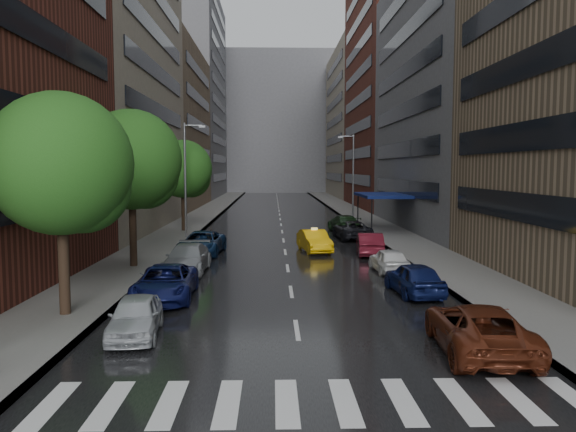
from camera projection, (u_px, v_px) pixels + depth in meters
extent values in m
plane|color=gray|center=(303.00, 372.00, 15.41)|extent=(220.00, 220.00, 0.00)
cube|color=black|center=(280.00, 216.00, 65.20)|extent=(14.00, 140.00, 0.01)
cube|color=gray|center=(202.00, 216.00, 64.95)|extent=(4.00, 140.00, 0.15)
cube|color=gray|center=(357.00, 215.00, 65.44)|extent=(4.00, 140.00, 0.15)
cube|color=silver|center=(50.00, 405.00, 13.25)|extent=(0.55, 2.80, 0.01)
cube|color=silver|center=(110.00, 404.00, 13.29)|extent=(0.55, 2.80, 0.01)
cube|color=silver|center=(169.00, 403.00, 13.32)|extent=(0.55, 2.80, 0.01)
cube|color=silver|center=(228.00, 403.00, 13.36)|extent=(0.55, 2.80, 0.01)
cube|color=silver|center=(287.00, 402.00, 13.40)|extent=(0.55, 2.80, 0.01)
cube|color=silver|center=(345.00, 401.00, 13.44)|extent=(0.55, 2.80, 0.01)
cube|color=silver|center=(403.00, 401.00, 13.48)|extent=(0.55, 2.80, 0.01)
cube|color=silver|center=(461.00, 400.00, 13.51)|extent=(0.55, 2.80, 0.01)
cube|color=silver|center=(518.00, 399.00, 13.55)|extent=(0.55, 2.80, 0.01)
cube|color=silver|center=(575.00, 399.00, 13.59)|extent=(0.55, 2.80, 0.01)
cube|color=gray|center=(112.00, 38.00, 49.40)|extent=(8.00, 28.00, 34.00)
cube|color=#937A5B|center=(170.00, 129.00, 77.80)|extent=(8.00, 28.00, 22.00)
cube|color=slate|center=(198.00, 97.00, 106.99)|extent=(8.00, 32.00, 38.00)
cube|color=slate|center=(448.00, 97.00, 50.64)|extent=(8.00, 28.00, 24.00)
cube|color=maroon|center=(386.00, 79.00, 78.02)|extent=(8.00, 28.00, 36.00)
cube|color=gray|center=(354.00, 124.00, 108.24)|extent=(8.00, 32.00, 28.00)
cube|color=slate|center=(276.00, 123.00, 131.56)|extent=(40.00, 14.00, 32.00)
cylinder|color=#382619|center=(64.00, 257.00, 20.81)|extent=(0.40, 0.40, 4.60)
sphere|color=#1E5116|center=(60.00, 164.00, 20.52)|extent=(5.25, 5.25, 5.25)
cylinder|color=#382619|center=(133.00, 225.00, 31.13)|extent=(0.40, 0.40, 4.84)
sphere|color=#1E5116|center=(131.00, 160.00, 30.82)|extent=(5.53, 5.53, 5.53)
cylinder|color=#382619|center=(184.00, 207.00, 48.88)|extent=(0.40, 0.40, 4.41)
sphere|color=#1E5116|center=(183.00, 169.00, 48.60)|extent=(5.04, 5.04, 5.04)
imported|color=#F6B60C|center=(314.00, 241.00, 37.41)|extent=(2.26, 4.63, 1.46)
imported|color=#AFB4B9|center=(135.00, 316.00, 18.63)|extent=(1.99, 4.11, 1.35)
imported|color=#111750|center=(165.00, 283.00, 23.83)|extent=(2.57, 5.26, 1.44)
imported|color=gray|center=(187.00, 259.00, 29.94)|extent=(2.24, 5.24, 1.51)
imported|color=#10284E|center=(202.00, 243.00, 36.17)|extent=(2.89, 5.58, 1.50)
imported|color=#572111|center=(478.00, 328.00, 16.98)|extent=(2.90, 5.55, 1.49)
imported|color=#10194A|center=(414.00, 278.00, 24.71)|extent=(2.11, 4.44, 1.47)
imported|color=white|center=(389.00, 260.00, 30.00)|extent=(1.76, 3.98, 1.33)
imported|color=#5A121E|center=(370.00, 244.00, 36.01)|extent=(1.98, 4.56, 1.46)
imported|color=black|center=(352.00, 230.00, 44.00)|extent=(2.80, 5.38, 1.45)
imported|color=#173116|center=(344.00, 223.00, 49.06)|extent=(2.62, 5.37, 1.50)
cylinder|color=gray|center=(185.00, 180.00, 44.68)|extent=(0.18, 0.18, 9.00)
cube|color=gray|center=(202.00, 127.00, 44.35)|extent=(0.50, 0.22, 0.16)
cylinder|color=gray|center=(353.00, 177.00, 60.04)|extent=(0.18, 0.18, 9.00)
cube|color=gray|center=(340.00, 137.00, 59.64)|extent=(0.50, 0.22, 0.16)
cube|color=navy|center=(382.00, 195.00, 50.24)|extent=(4.00, 8.00, 0.25)
cylinder|color=black|center=(372.00, 216.00, 46.54)|extent=(0.12, 0.12, 3.00)
cylinder|color=black|center=(358.00, 209.00, 54.11)|extent=(0.12, 0.12, 3.00)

